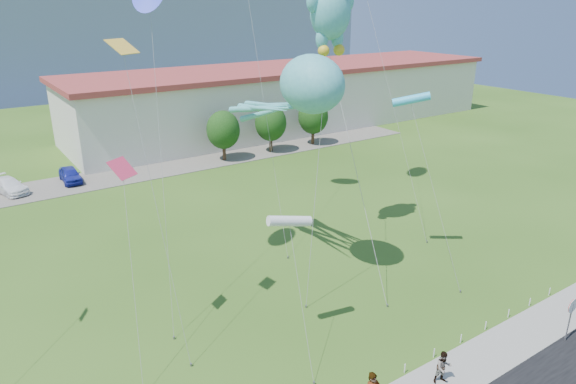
{
  "coord_description": "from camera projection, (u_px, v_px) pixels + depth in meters",
  "views": [
    {
      "loc": [
        -14.38,
        -14.35,
        16.16
      ],
      "look_at": [
        0.76,
        8.0,
        6.18
      ],
      "focal_mm": 32.0,
      "sensor_mm": 36.0,
      "label": 1
    }
  ],
  "objects": [
    {
      "name": "parked_car_blue",
      "position": [
        70.0,
        175.0,
        48.9
      ],
      "size": [
        1.76,
        4.14,
        1.4
      ],
      "primitive_type": "imported",
      "rotation": [
        0.0,
        0.0,
        -0.03
      ],
      "color": "navy",
      "rests_on": "parking_strip"
    },
    {
      "name": "tree_near",
      "position": [
        223.0,
        130.0,
        54.8
      ],
      "size": [
        3.6,
        3.6,
        5.47
      ],
      "color": "#3F2B19",
      "rests_on": "ground"
    },
    {
      "name": "rope_fence",
      "position": [
        389.0,
        377.0,
        23.22
      ],
      "size": [
        26.05,
        0.05,
        0.5
      ],
      "color": "white",
      "rests_on": "ground"
    },
    {
      "name": "parked_car_white",
      "position": [
        9.0,
        186.0,
        46.09
      ],
      "size": [
        3.21,
        4.95,
        1.33
      ],
      "primitive_type": "imported",
      "rotation": [
        0.0,
        0.0,
        0.32
      ],
      "color": "white",
      "rests_on": "parking_strip"
    },
    {
      "name": "ground",
      "position": [
        369.0,
        365.0,
        24.31
      ],
      "size": [
        160.0,
        160.0,
        0.0
      ],
      "primitive_type": "plane",
      "color": "#2F5117",
      "rests_on": "ground"
    },
    {
      "name": "octopus_kite",
      "position": [
        300.0,
        93.0,
        28.29
      ],
      "size": [
        3.34,
        8.51,
        13.66
      ],
      "color": "teal",
      "rests_on": "ground"
    },
    {
      "name": "tree_mid",
      "position": [
        271.0,
        123.0,
        57.96
      ],
      "size": [
        3.6,
        3.6,
        5.47
      ],
      "color": "#3F2B19",
      "rests_on": "ground"
    },
    {
      "name": "small_kite_yellow",
      "position": [
        132.0,
        90.0,
        22.08
      ],
      "size": [
        1.29,
        4.28,
        14.84
      ],
      "color": "gold",
      "rests_on": "ground"
    },
    {
      "name": "small_kite_cyan",
      "position": [
        412.0,
        101.0,
        30.36
      ],
      "size": [
        0.54,
        6.06,
        11.22
      ],
      "color": "#34BAED",
      "rests_on": "ground"
    },
    {
      "name": "hill_ridge",
      "position": [
        1.0,
        20.0,
        113.17
      ],
      "size": [
        160.0,
        50.0,
        25.0
      ],
      "primitive_type": "cube",
      "color": "slate",
      "rests_on": "ground"
    },
    {
      "name": "teddy_bear_kite",
      "position": [
        331.0,
        5.0,
        31.67
      ],
      "size": [
        4.32,
        10.14,
        18.78
      ],
      "color": "teal",
      "rests_on": "ground"
    },
    {
      "name": "stop_sign",
      "position": [
        572.0,
        310.0,
        25.4
      ],
      "size": [
        0.8,
        0.07,
        2.5
      ],
      "color": "slate",
      "rests_on": "ground"
    },
    {
      "name": "small_kite_pink",
      "position": [
        124.0,
        191.0,
        23.3
      ],
      "size": [
        2.12,
        5.07,
        9.49
      ],
      "color": "#DB3054",
      "rests_on": "ground"
    },
    {
      "name": "tree_far",
      "position": [
        313.0,
        117.0,
        61.12
      ],
      "size": [
        3.6,
        3.6,
        5.47
      ],
      "color": "#3F2B19",
      "rests_on": "ground"
    },
    {
      "name": "pedestrian_right",
      "position": [
        443.0,
        367.0,
        22.85
      ],
      "size": [
        0.94,
        0.84,
        1.59
      ],
      "primitive_type": "imported",
      "rotation": [
        0.0,
        0.0,
        -0.37
      ],
      "color": "gray",
      "rests_on": "sidewalk"
    },
    {
      "name": "parking_strip",
      "position": [
        131.0,
        174.0,
        51.48
      ],
      "size": [
        70.0,
        6.0,
        0.06
      ],
      "primitive_type": "cube",
      "color": "#59544C",
      "rests_on": "ground"
    },
    {
      "name": "small_kite_white",
      "position": [
        290.0,
        222.0,
        24.08
      ],
      "size": [
        1.33,
        4.66,
        6.96
      ],
      "color": "silver",
      "rests_on": "ground"
    },
    {
      "name": "warehouse",
      "position": [
        293.0,
        96.0,
        70.73
      ],
      "size": [
        61.0,
        15.0,
        8.2
      ],
      "color": "beige",
      "rests_on": "ground"
    }
  ]
}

